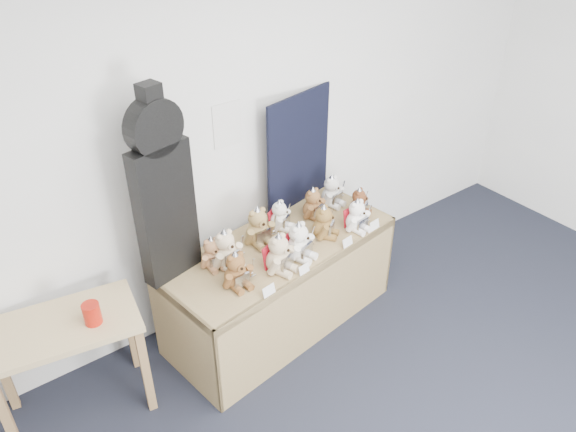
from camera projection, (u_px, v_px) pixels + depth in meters
room_shell at (227, 125)px, 3.63m from camera, size 6.00×6.00×6.00m
display_table at (287, 266)px, 3.84m from camera, size 1.74×0.91×0.69m
side_table at (65, 340)px, 3.21m from camera, size 0.91×0.61×0.71m
guitar_case at (163, 189)px, 3.23m from camera, size 0.39×0.19×1.24m
navy_board at (299, 151)px, 4.03m from camera, size 0.63×0.15×0.86m
red_cup at (92, 314)px, 3.12m from camera, size 0.10×0.10×0.13m
teddy_front_far_left at (237, 271)px, 3.39m from camera, size 0.22×0.18×0.27m
teddy_front_left at (279, 255)px, 3.51m from camera, size 0.25×0.23×0.30m
teddy_front_centre at (299, 243)px, 3.62m from camera, size 0.25×0.23×0.30m
teddy_front_right at (324, 223)px, 3.83m from camera, size 0.22×0.22×0.27m
teddy_front_far_right at (357, 217)px, 3.90m from camera, size 0.22×0.19×0.26m
teddy_front_end at (359, 203)px, 4.07m from camera, size 0.19×0.19×0.23m
teddy_back_left at (226, 250)px, 3.55m from camera, size 0.25×0.21×0.29m
teddy_back_centre_left at (258, 228)px, 3.76m from camera, size 0.24×0.19×0.30m
teddy_back_centre_right at (280, 216)px, 3.92m from camera, size 0.20×0.20×0.24m
teddy_back_right at (313, 205)px, 4.04m from camera, size 0.22×0.19×0.26m
teddy_back_end at (332, 192)px, 4.18m from camera, size 0.22×0.20×0.27m
teddy_back_far_left at (213, 254)px, 3.55m from camera, size 0.20×0.16×0.24m
entry_card_a at (269, 291)px, 3.35m from camera, size 0.09×0.03×0.07m
entry_card_b at (304, 269)px, 3.52m from camera, size 0.09×0.03×0.06m
entry_card_c at (348, 242)px, 3.77m from camera, size 0.09×0.03×0.06m
entry_card_d at (375, 225)px, 3.93m from camera, size 0.10×0.03×0.07m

